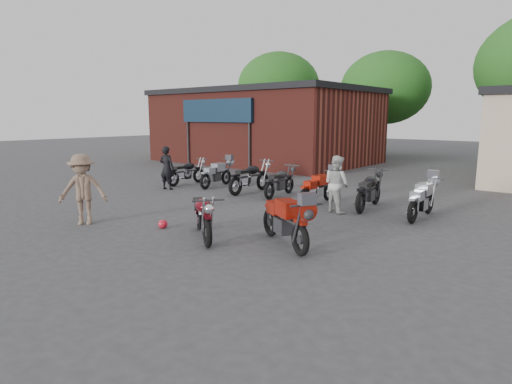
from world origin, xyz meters
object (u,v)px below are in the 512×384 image
Objects in this scene: row_bike_0 at (187,171)px; row_bike_2 at (250,176)px; row_bike_1 at (217,173)px; row_bike_6 at (422,198)px; person_dark at (167,168)px; row_bike_5 at (369,189)px; vintage_motorcycle at (202,213)px; row_bike_4 at (318,187)px; sportbike at (285,218)px; person_tan at (83,190)px; helmet at (163,224)px; row_bike_3 at (280,180)px; person_light at (337,184)px.

row_bike_2 reaches higher than row_bike_0.
row_bike_6 is at bearing -99.96° from row_bike_1.
person_dark is at bearing -166.12° from row_bike_0.
person_dark is 7.50m from row_bike_5.
vintage_motorcycle reaches higher than row_bike_4.
row_bike_2 reaches higher than vintage_motorcycle.
sportbike is 8.97m from row_bike_0.
row_bike_4 is 0.89× the size of row_bike_5.
sportbike is 1.10× the size of row_bike_1.
person_tan is 0.93× the size of row_bike_6.
sportbike reaches higher than vintage_motorcycle.
sportbike is 1.28× the size of person_dark.
row_bike_6 is at bearing -5.76° from person_tan.
vintage_motorcycle is 6.88m from person_dark.
helmet is 5.31m from row_bike_3.
person_dark is 4.39m from row_bike_3.
person_tan is 0.95× the size of row_bike_0.
row_bike_5 reaches higher than helmet.
row_bike_2 is (-2.99, 5.13, 0.02)m from vintage_motorcycle.
row_bike_6 reaches higher than helmet.
person_tan is at bearing 176.42° from row_bike_2.
row_bike_4 is at bearing 89.95° from row_bike_6.
vintage_motorcycle is 5.54m from row_bike_3.
row_bike_1 is 1.02× the size of row_bike_4.
person_dark is 0.85× the size of row_bike_3.
row_bike_3 is at bearing -99.33° from row_bike_1.
vintage_motorcycle is 5.94m from row_bike_2.
person_tan is at bearing -155.42° from row_bike_0.
sportbike is 8.94× the size of helmet.
row_bike_3 is at bearing -175.22° from person_dark.
vintage_motorcycle is 0.99× the size of sportbike.
row_bike_1 is 6.32m from row_bike_5.
row_bike_3 is at bearing 26.71° from person_tan.
helmet is 5.80m from person_dark.
row_bike_3 is (-2.70, 0.95, -0.26)m from person_light.
row_bike_5 is (1.55, 0.35, 0.07)m from row_bike_4.
person_light is 6.80m from person_tan.
row_bike_3 is (1.50, 6.30, -0.34)m from person_tan.
row_bike_5 is 1.64m from row_bike_6.
sportbike reaches higher than row_bike_3.
row_bike_4 is 1.59m from row_bike_5.
person_dark is 0.91× the size of person_tan.
person_tan is 6.82m from row_bike_4.
vintage_motorcycle is 5.97m from row_bike_6.
person_tan reaches higher than row_bike_2.
row_bike_0 is 1.00× the size of row_bike_1.
person_tan is 8.84m from row_bike_6.
row_bike_2 is at bearing 155.34° from vintage_motorcycle.
person_light is 2.30m from row_bike_6.
row_bike_1 is 0.98× the size of row_bike_6.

